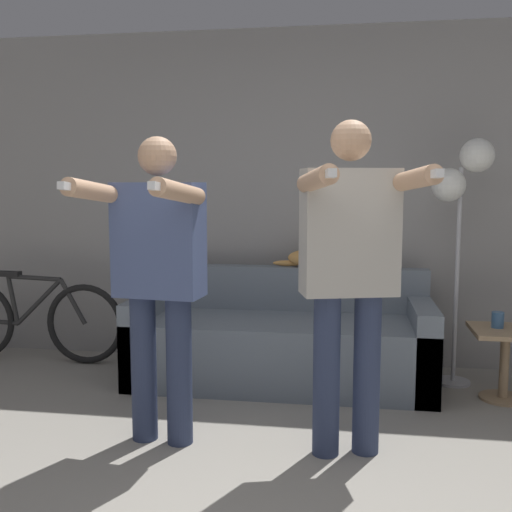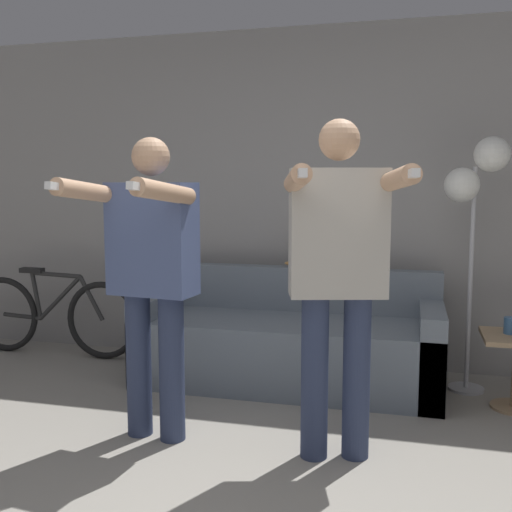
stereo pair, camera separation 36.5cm
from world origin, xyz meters
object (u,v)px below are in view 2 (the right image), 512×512
at_px(couch, 289,344).
at_px(cat, 326,258).
at_px(person_right, 338,265).
at_px(bicycle, 52,315).
at_px(floor_lamp, 476,185).
at_px(person_left, 151,267).
at_px(cup, 510,326).

height_order(couch, cat, cat).
xyz_separation_m(person_right, bicycle, (-2.51, 1.31, -0.68)).
height_order(floor_lamp, bicycle, floor_lamp).
bearing_deg(couch, bicycle, 174.45).
height_order(person_left, floor_lamp, floor_lamp).
relative_size(person_left, person_right, 0.96).
distance_m(couch, bicycle, 2.04).
relative_size(cat, floor_lamp, 0.30).
height_order(person_right, bicycle, person_right).
bearing_deg(floor_lamp, couch, -173.02).
bearing_deg(person_right, cup, 30.87).
bearing_deg(person_left, cup, 33.42).
xyz_separation_m(couch, bicycle, (-2.03, 0.20, 0.05)).
xyz_separation_m(person_right, floor_lamp, (0.76, 1.26, 0.40)).
relative_size(person_right, cup, 16.46).
height_order(couch, bicycle, couch).
distance_m(person_right, cat, 1.45).
distance_m(person_left, bicycle, 2.09).
bearing_deg(couch, cat, 54.15).
relative_size(cat, cup, 4.98).
bearing_deg(bicycle, cup, -4.90).
distance_m(person_right, floor_lamp, 1.53).
xyz_separation_m(couch, person_left, (-0.54, -1.12, 0.69)).
xyz_separation_m(person_left, bicycle, (-1.50, 1.31, -0.63)).
bearing_deg(cup, couch, 176.02).
xyz_separation_m(couch, cup, (1.44, -0.10, 0.24)).
bearing_deg(person_left, bicycle, 145.05).
relative_size(floor_lamp, bicycle, 1.10).
bearing_deg(cat, floor_lamp, -8.74).
xyz_separation_m(person_left, cat, (0.76, 1.42, -0.10)).
bearing_deg(person_left, couch, 70.63).
xyz_separation_m(couch, cat, (0.22, 0.31, 0.59)).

